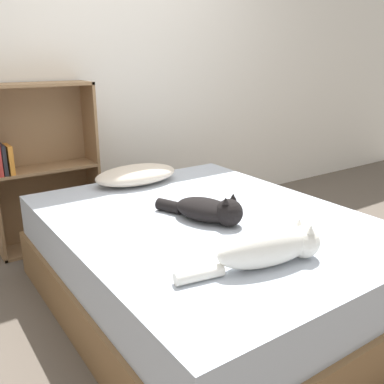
{
  "coord_description": "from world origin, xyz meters",
  "views": [
    {
      "loc": [
        -1.25,
        -1.67,
        1.31
      ],
      "look_at": [
        0.0,
        0.14,
        0.61
      ],
      "focal_mm": 40.0,
      "sensor_mm": 36.0,
      "label": 1
    }
  ],
  "objects_px": {
    "pillow": "(136,175)",
    "cat_dark": "(209,210)",
    "bed": "(207,262)",
    "cat_light": "(272,247)",
    "bookshelf": "(40,166)"
  },
  "relations": [
    {
      "from": "pillow",
      "to": "cat_dark",
      "type": "height_order",
      "value": "cat_dark"
    },
    {
      "from": "bed",
      "to": "cat_dark",
      "type": "relative_size",
      "value": 3.91
    },
    {
      "from": "pillow",
      "to": "cat_light",
      "type": "xyz_separation_m",
      "value": [
        -0.09,
        -1.33,
        0.02
      ]
    },
    {
      "from": "pillow",
      "to": "bookshelf",
      "type": "height_order",
      "value": "bookshelf"
    },
    {
      "from": "pillow",
      "to": "cat_light",
      "type": "distance_m",
      "value": 1.33
    },
    {
      "from": "cat_light",
      "to": "bookshelf",
      "type": "relative_size",
      "value": 0.56
    },
    {
      "from": "bed",
      "to": "cat_dark",
      "type": "bearing_deg",
      "value": -119.81
    },
    {
      "from": "bed",
      "to": "bookshelf",
      "type": "xyz_separation_m",
      "value": [
        -0.49,
        1.3,
        0.33
      ]
    },
    {
      "from": "bookshelf",
      "to": "cat_light",
      "type": "bearing_deg",
      "value": -78.37
    },
    {
      "from": "bed",
      "to": "cat_light",
      "type": "distance_m",
      "value": 0.67
    },
    {
      "from": "bed",
      "to": "bookshelf",
      "type": "bearing_deg",
      "value": 110.61
    },
    {
      "from": "pillow",
      "to": "cat_dark",
      "type": "xyz_separation_m",
      "value": [
        -0.01,
        -0.81,
        0.0
      ]
    },
    {
      "from": "cat_light",
      "to": "bookshelf",
      "type": "xyz_separation_m",
      "value": [
        -0.38,
        1.86,
        -0.0
      ]
    },
    {
      "from": "bookshelf",
      "to": "bed",
      "type": "bearing_deg",
      "value": -69.39
    },
    {
      "from": "bed",
      "to": "bookshelf",
      "type": "relative_size",
      "value": 1.66
    }
  ]
}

